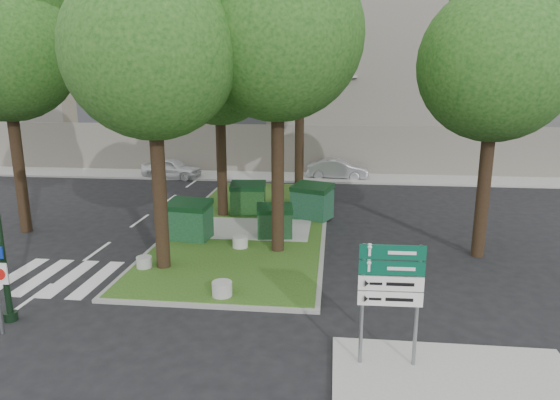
# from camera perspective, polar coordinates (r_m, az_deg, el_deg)

# --- Properties ---
(ground) EXTENTS (120.00, 120.00, 0.00)m
(ground) POSITION_cam_1_polar(r_m,az_deg,el_deg) (14.19, -10.62, -11.78)
(ground) COLOR black
(ground) RESTS_ON ground
(median_island) EXTENTS (6.00, 16.00, 0.12)m
(median_island) POSITION_cam_1_polar(r_m,az_deg,el_deg) (21.37, -3.18, -2.64)
(median_island) COLOR #284C15
(median_island) RESTS_ON ground
(median_kerb) EXTENTS (6.30, 16.30, 0.10)m
(median_kerb) POSITION_cam_1_polar(r_m,az_deg,el_deg) (21.37, -3.18, -2.66)
(median_kerb) COLOR gray
(median_kerb) RESTS_ON ground
(sidewalk_corner) EXTENTS (5.00, 4.00, 0.12)m
(sidewalk_corner) POSITION_cam_1_polar(r_m,az_deg,el_deg) (10.88, 20.20, -20.57)
(sidewalk_corner) COLOR #999993
(sidewalk_corner) RESTS_ON ground
(building_sidewalk) EXTENTS (42.00, 3.00, 0.12)m
(building_sidewalk) POSITION_cam_1_polar(r_m,az_deg,el_deg) (31.55, -0.96, 2.69)
(building_sidewalk) COLOR #999993
(building_sidewalk) RESTS_ON ground
(zebra_crossing) EXTENTS (5.00, 3.00, 0.01)m
(zebra_crossing) POSITION_cam_1_polar(r_m,az_deg,el_deg) (16.84, -21.56, -8.34)
(zebra_crossing) COLOR silver
(zebra_crossing) RESTS_ON ground
(apartment_building) EXTENTS (41.00, 12.00, 16.00)m
(apartment_building) POSITION_cam_1_polar(r_m,az_deg,el_deg) (38.48, 0.45, 16.53)
(apartment_building) COLOR beige
(apartment_building) RESTS_ON ground
(tree_median_near_left) EXTENTS (5.20, 5.20, 10.53)m
(tree_median_near_left) POSITION_cam_1_polar(r_m,az_deg,el_deg) (15.78, -14.20, 17.90)
(tree_median_near_left) COLOR black
(tree_median_near_left) RESTS_ON ground
(tree_median_near_right) EXTENTS (5.60, 5.60, 11.46)m
(tree_median_near_right) POSITION_cam_1_polar(r_m,az_deg,el_deg) (17.00, 0.06, 20.22)
(tree_median_near_right) COLOR black
(tree_median_near_right) RESTS_ON ground
(tree_median_mid) EXTENTS (4.80, 4.80, 9.99)m
(tree_median_mid) POSITION_cam_1_polar(r_m,az_deg,el_deg) (21.85, -6.76, 16.01)
(tree_median_mid) COLOR black
(tree_median_mid) RESTS_ON ground
(tree_median_far) EXTENTS (5.80, 5.80, 11.93)m
(tree_median_far) POSITION_cam_1_polar(r_m,az_deg,el_deg) (24.45, 2.57, 18.97)
(tree_median_far) COLOR black
(tree_median_far) RESTS_ON ground
(tree_street_left) EXTENTS (5.40, 5.40, 11.00)m
(tree_street_left) POSITION_cam_1_polar(r_m,az_deg,el_deg) (22.12, -28.87, 16.20)
(tree_street_left) COLOR black
(tree_street_left) RESTS_ON ground
(tree_street_right) EXTENTS (5.00, 5.00, 10.06)m
(tree_street_right) POSITION_cam_1_polar(r_m,az_deg,el_deg) (18.07, 23.81, 15.53)
(tree_street_right) COLOR black
(tree_street_right) RESTS_ON ground
(dumpster_a) EXTENTS (1.75, 1.33, 1.51)m
(dumpster_a) POSITION_cam_1_polar(r_m,az_deg,el_deg) (19.22, -10.36, -2.27)
(dumpster_a) COLOR #103B1D
(dumpster_a) RESTS_ON median_island
(dumpster_b) EXTENTS (1.65, 1.22, 1.46)m
(dumpster_b) POSITION_cam_1_polar(r_m,az_deg,el_deg) (22.50, -3.67, 0.19)
(dumpster_b) COLOR #103910
(dumpster_b) RESTS_ON median_island
(dumpster_c) EXTENTS (1.49, 1.15, 1.27)m
(dumpster_c) POSITION_cam_1_polar(r_m,az_deg,el_deg) (19.17, -0.62, -2.45)
(dumpster_c) COLOR black
(dumpster_c) RESTS_ON median_island
(dumpster_d) EXTENTS (1.99, 1.73, 1.55)m
(dumpster_d) POSITION_cam_1_polar(r_m,az_deg,el_deg) (21.79, 3.69, -0.14)
(dumpster_d) COLOR #133F27
(dumpster_d) RESTS_ON median_island
(bollard_left) EXTENTS (0.50, 0.50, 0.35)m
(bollard_left) POSITION_cam_1_polar(r_m,az_deg,el_deg) (16.79, -15.27, -6.85)
(bollard_left) COLOR #999994
(bollard_left) RESTS_ON median_island
(bollard_right) EXTENTS (0.57, 0.57, 0.41)m
(bollard_right) POSITION_cam_1_polar(r_m,az_deg,el_deg) (14.27, -6.64, -10.04)
(bollard_right) COLOR #A1A09B
(bollard_right) RESTS_ON median_island
(bollard_mid) EXTENTS (0.55, 0.55, 0.39)m
(bollard_mid) POSITION_cam_1_polar(r_m,az_deg,el_deg) (18.13, -4.57, -4.79)
(bollard_mid) COLOR #ACACA7
(bollard_mid) RESTS_ON median_island
(litter_bin) EXTENTS (0.44, 0.44, 0.77)m
(litter_bin) POSITION_cam_1_polar(r_m,az_deg,el_deg) (24.93, 2.08, 0.79)
(litter_bin) COLOR gold
(litter_bin) RESTS_ON median_island
(directional_sign) EXTENTS (1.34, 0.11, 2.67)m
(directional_sign) POSITION_cam_1_polar(r_m,az_deg,el_deg) (10.65, 12.52, -9.57)
(directional_sign) COLOR slate
(directional_sign) RESTS_ON sidewalk_corner
(car_white) EXTENTS (3.87, 1.96, 1.26)m
(car_white) POSITION_cam_1_polar(r_m,az_deg,el_deg) (31.98, -12.29, 3.57)
(car_white) COLOR silver
(car_white) RESTS_ON ground
(car_silver) EXTENTS (3.84, 1.66, 1.23)m
(car_silver) POSITION_cam_1_polar(r_m,az_deg,el_deg) (31.21, 6.65, 3.52)
(car_silver) COLOR #98999F
(car_silver) RESTS_ON ground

